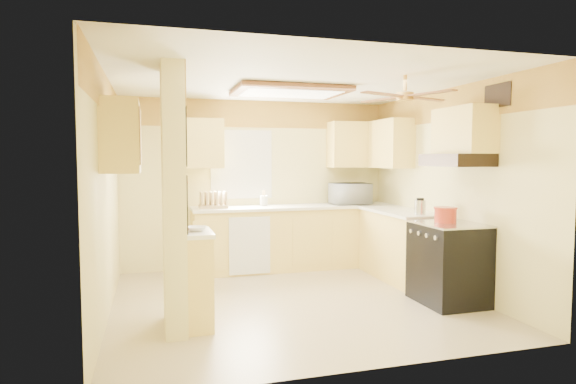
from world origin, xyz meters
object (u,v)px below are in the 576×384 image
object	(u,v)px
microwave	(350,194)
bowl	(197,229)
kettle	(420,207)
stove	(448,263)
dutch_oven	(445,215)

from	to	relation	value
microwave	bowl	world-z (taller)	microwave
bowl	microwave	bearing A→B (deg)	40.50
microwave	kettle	distance (m)	1.57
stove	kettle	distance (m)	0.83
stove	kettle	world-z (taller)	kettle
dutch_oven	kettle	size ratio (longest dim) A/B	1.25
microwave	dutch_oven	xyz separation A→B (m)	(0.28, -2.08, -0.10)
dutch_oven	stove	bearing A→B (deg)	-74.84
bowl	kettle	world-z (taller)	kettle
stove	kettle	size ratio (longest dim) A/B	4.36
bowl	dutch_oven	bearing A→B (deg)	1.42
kettle	microwave	bearing A→B (deg)	100.20
microwave	bowl	xyz separation A→B (m)	(-2.52, -2.15, -0.14)
bowl	kettle	xyz separation A→B (m)	(2.79, 0.61, 0.07)
stove	microwave	xyz separation A→B (m)	(-0.29, 2.14, 0.64)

